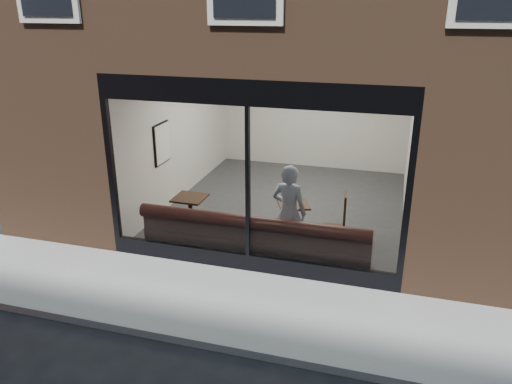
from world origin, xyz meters
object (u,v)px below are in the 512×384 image
(banquette, at_px, (255,248))
(cafe_table_left, at_px, (190,198))
(cafe_chair_right, at_px, (333,228))
(cafe_table_right, at_px, (294,205))
(person, at_px, (289,212))

(banquette, relative_size, cafe_table_left, 6.77)
(banquette, xyz_separation_m, cafe_chair_right, (1.21, 1.15, 0.01))
(cafe_table_left, relative_size, cafe_table_right, 1.08)
(cafe_table_left, height_order, cafe_chair_right, cafe_table_left)
(person, bearing_deg, cafe_table_left, -1.34)
(person, bearing_deg, banquette, 37.25)
(cafe_table_right, relative_size, cafe_chair_right, 1.35)
(cafe_table_left, bearing_deg, banquette, -24.50)
(person, xyz_separation_m, cafe_chair_right, (0.68, 0.88, -0.62))
(banquette, height_order, cafe_chair_right, banquette)
(banquette, relative_size, cafe_chair_right, 9.87)
(cafe_table_left, bearing_deg, person, -11.42)
(person, relative_size, cafe_table_left, 2.90)
(banquette, bearing_deg, cafe_chair_right, 43.53)
(person, xyz_separation_m, cafe_table_left, (-2.04, 0.41, -0.12))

